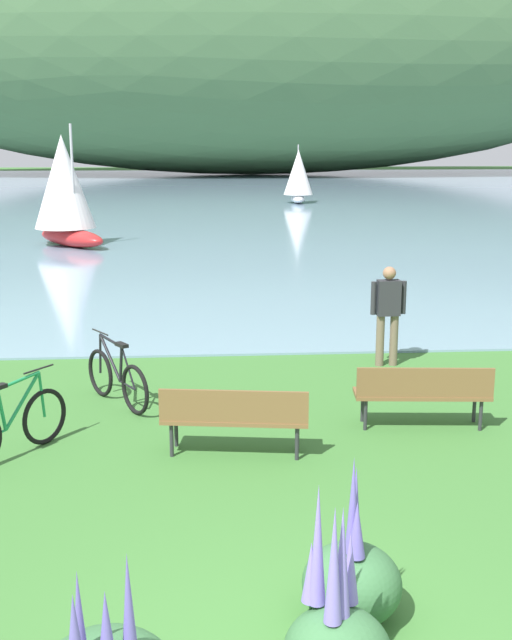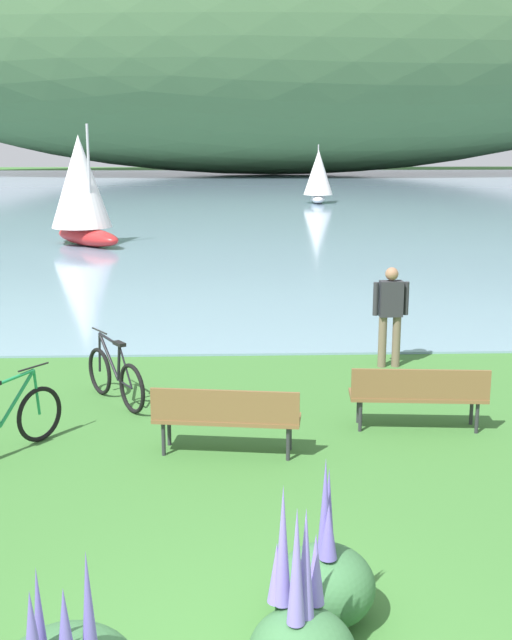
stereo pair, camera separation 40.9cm
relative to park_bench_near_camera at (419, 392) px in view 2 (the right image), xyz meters
The scene contains 10 objects.
bay_water 43.85m from the park_bench_near_camera, 92.99° to the left, with size 180.00×80.00×0.04m, color #7A99B2.
distant_hillside 74.14m from the park_bench_near_camera, 88.17° to the left, with size 85.48×28.00×27.30m, color #42663D.
park_bench_near_camera is the anchor object (origin of this frame).
park_bench_further_along 2.66m from the park_bench_near_camera, 163.08° to the right, with size 1.85×0.72×0.88m.
bicycle_leaning_near_bench 5.28m from the park_bench_near_camera, behind, with size 1.09×1.47×1.01m.
bicycle_beside_path 4.36m from the park_bench_near_camera, 163.23° to the left, with size 1.03×1.50×1.01m.
person_at_shoreline 3.06m from the park_bench_near_camera, 85.88° to the left, with size 0.61×0.24×1.71m.
echium_bush_mid_cluster 4.63m from the park_bench_near_camera, 112.33° to the right, with size 0.81×0.81×1.43m.
sailboat_nearest_to_shore 36.82m from the park_bench_near_camera, 85.64° to the left, with size 1.81×2.89×3.33m.
sailboat_toward_hillside 20.34m from the park_bench_near_camera, 112.15° to the left, with size 3.29×3.44×4.22m.
Camera 2 is at (-0.23, -4.78, 3.83)m, focal length 45.02 mm.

